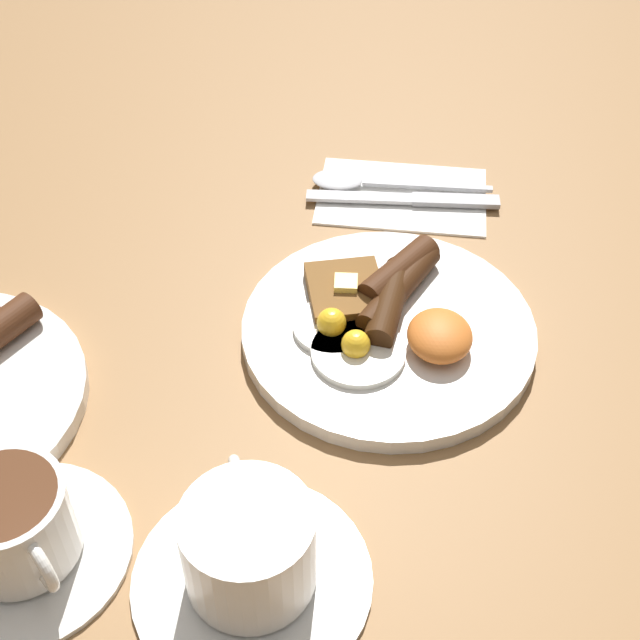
{
  "coord_description": "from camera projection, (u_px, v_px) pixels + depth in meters",
  "views": [
    {
      "loc": [
        -0.54,
        0.04,
        0.55
      ],
      "look_at": [
        -0.01,
        0.06,
        0.03
      ],
      "focal_mm": 50.0,
      "sensor_mm": 36.0,
      "label": 1
    }
  ],
  "objects": [
    {
      "name": "knife",
      "position": [
        414.0,
        199.0,
        0.9
      ],
      "size": [
        0.02,
        0.19,
        0.01
      ],
      "rotation": [
        0.0,
        0.0,
        1.55
      ],
      "color": "silver",
      "rests_on": "napkin"
    },
    {
      "name": "ground_plane",
      "position": [
        388.0,
        337.0,
        0.77
      ],
      "size": [
        3.0,
        3.0,
        0.0
      ],
      "primitive_type": "plane",
      "color": "olive"
    },
    {
      "name": "teacup_near",
      "position": [
        249.0,
        555.0,
        0.58
      ],
      "size": [
        0.16,
        0.16,
        0.08
      ],
      "color": "silver",
      "rests_on": "ground_plane"
    },
    {
      "name": "breakfast_plate_near",
      "position": [
        387.0,
        324.0,
        0.76
      ],
      "size": [
        0.25,
        0.25,
        0.04
      ],
      "color": "silver",
      "rests_on": "ground_plane"
    },
    {
      "name": "napkin",
      "position": [
        402.0,
        195.0,
        0.91
      ],
      "size": [
        0.13,
        0.18,
        0.01
      ],
      "primitive_type": "cube",
      "rotation": [
        0.0,
        0.0,
        -0.09
      ],
      "color": "white",
      "rests_on": "ground_plane"
    },
    {
      "name": "spoon",
      "position": [
        355.0,
        181.0,
        0.92
      ],
      "size": [
        0.04,
        0.19,
        0.01
      ],
      "rotation": [
        0.0,
        0.0,
        1.52
      ],
      "color": "silver",
      "rests_on": "napkin"
    },
    {
      "name": "teacup_far",
      "position": [
        16.0,
        531.0,
        0.6
      ],
      "size": [
        0.15,
        0.15,
        0.07
      ],
      "color": "silver",
      "rests_on": "ground_plane"
    }
  ]
}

